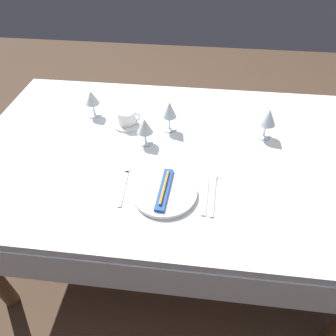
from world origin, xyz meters
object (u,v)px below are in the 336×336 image
dinner_plate (164,192)px  wine_glass_far (170,111)px  fork_outer (125,183)px  coffee_cup_left (127,117)px  wine_glass_centre (92,99)px  wine_glass_right (145,127)px  spoon_soup (214,189)px  wine_glass_left (268,118)px  dinner_knife (205,195)px  toothbrush_package (164,189)px

dinner_plate → wine_glass_far: (-0.03, 0.41, 0.09)m
fork_outer → coffee_cup_left: (-0.07, 0.39, 0.04)m
wine_glass_centre → wine_glass_far: bearing=-11.1°
fork_outer → wine_glass_far: bearing=70.1°
coffee_cup_left → wine_glass_right: size_ratio=0.86×
fork_outer → spoon_soup: 0.35m
spoon_soup → wine_glass_left: 0.43m
wine_glass_centre → spoon_soup: bearing=-36.2°
wine_glass_far → wine_glass_centre: bearing=168.9°
wine_glass_far → dinner_knife: bearing=-65.6°
spoon_soup → wine_glass_left: bearing=57.7°
toothbrush_package → dinner_knife: size_ratio=1.01×
toothbrush_package → spoon_soup: 0.19m
dinner_knife → fork_outer: bearing=175.7°
dinner_plate → toothbrush_package: (0.00, 0.00, 0.02)m
wine_glass_left → dinner_plate: bearing=-135.7°
spoon_soup → wine_glass_far: 0.43m
toothbrush_package → wine_glass_far: bearing=93.6°
fork_outer → coffee_cup_left: 0.40m
dinner_plate → wine_glass_centre: 0.64m
fork_outer → spoon_soup: spoon_soup is taller
dinner_plate → coffee_cup_left: bearing=118.6°
dinner_knife → coffee_cup_left: coffee_cup_left is taller
dinner_plate → coffee_cup_left: size_ratio=2.24×
dinner_plate → wine_glass_right: wine_glass_right is taller
wine_glass_far → spoon_soup: bearing=-59.6°
toothbrush_package → fork_outer: 0.17m
dinner_knife → spoon_soup: size_ratio=0.94×
dinner_plate → wine_glass_left: size_ratio=1.71×
toothbrush_package → fork_outer: bearing=168.4°
wine_glass_centre → wine_glass_left: wine_glass_left is taller
fork_outer → wine_glass_left: (0.57, 0.37, 0.10)m
toothbrush_package → wine_glass_right: size_ratio=1.65×
dinner_plate → wine_glass_left: (0.41, 0.40, 0.09)m
fork_outer → wine_glass_centre: size_ratio=1.62×
toothbrush_package → wine_glass_centre: 0.64m
wine_glass_left → dinner_knife: bearing=-123.3°
spoon_soup → wine_glass_centre: size_ratio=1.66×
spoon_soup → wine_glass_left: wine_glass_left is taller
dinner_plate → coffee_cup_left: 0.48m
dinner_plate → spoon_soup: size_ratio=1.10×
wine_glass_left → fork_outer: bearing=-147.2°
dinner_knife → wine_glass_centre: wine_glass_centre is taller
spoon_soup → wine_glass_centre: bearing=143.8°
coffee_cup_left → wine_glass_far: bearing=-4.7°
dinner_plate → wine_glass_left: wine_glass_left is taller
fork_outer → wine_glass_right: (0.04, 0.26, 0.09)m
coffee_cup_left → wine_glass_right: bearing=-50.0°
toothbrush_package → wine_glass_centre: size_ratio=1.57×
dinner_plate → fork_outer: 0.16m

